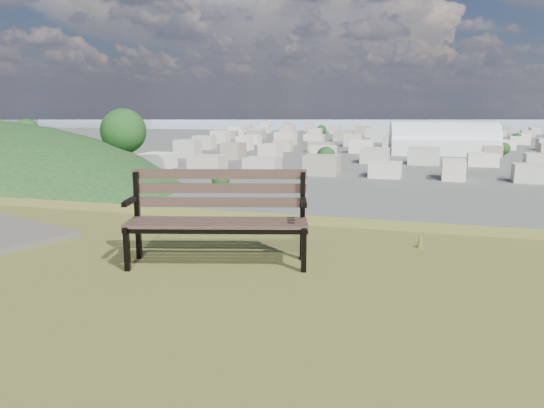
% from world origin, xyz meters
% --- Properties ---
extents(park_bench, '(1.96, 1.08, 0.98)m').
position_xyz_m(park_bench, '(0.34, 1.97, 25.55)').
color(park_bench, '#443227').
rests_on(park_bench, hilltop_mesa).
extents(grass_tufts, '(12.49, 7.38, 0.28)m').
position_xyz_m(grass_tufts, '(-0.13, -0.44, 25.11)').
color(grass_tufts, brown).
rests_on(grass_tufts, hilltop_mesa).
extents(arena, '(59.42, 32.11, 23.84)m').
position_xyz_m(arena, '(8.85, 303.30, 5.62)').
color(arena, silver).
rests_on(arena, ground).
extents(city_blocks, '(395.00, 361.00, 7.00)m').
position_xyz_m(city_blocks, '(0.00, 394.44, 3.50)').
color(city_blocks, beige).
rests_on(city_blocks, ground).
extents(city_trees, '(406.52, 387.20, 9.98)m').
position_xyz_m(city_trees, '(-26.39, 319.00, 4.83)').
color(city_trees, '#312618').
rests_on(city_trees, ground).
extents(bay_water, '(2400.00, 700.00, 0.12)m').
position_xyz_m(bay_water, '(0.00, 900.00, 0.00)').
color(bay_water, '#9BB6C5').
rests_on(bay_water, ground).
extents(far_hills, '(2050.00, 340.00, 60.00)m').
position_xyz_m(far_hills, '(-60.92, 1402.93, 25.47)').
color(far_hills, '#8EA0B0').
rests_on(far_hills, ground).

